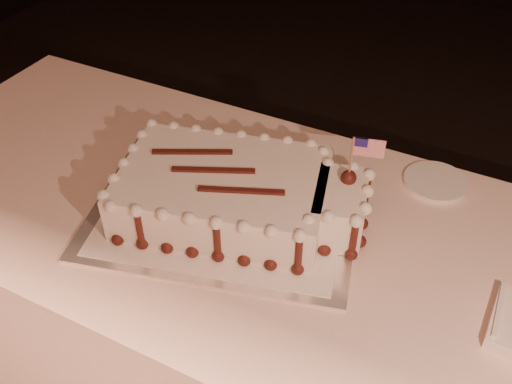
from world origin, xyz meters
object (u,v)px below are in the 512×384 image
at_px(cake_board, 225,211).
at_px(side_plate, 435,182).
at_px(banquet_table, 335,355).
at_px(sheet_cake, 238,194).

height_order(cake_board, side_plate, side_plate).
relative_size(banquet_table, cake_board, 4.02).
xyz_separation_m(cake_board, sheet_cake, (0.03, 0.01, 0.06)).
bearing_deg(banquet_table, side_plate, 72.00).
bearing_deg(banquet_table, sheet_cake, 179.74).
height_order(cake_board, sheet_cake, sheet_cake).
bearing_deg(banquet_table, cake_board, -178.71).
bearing_deg(sheet_cake, side_plate, 39.85).
bearing_deg(side_plate, banquet_table, -108.00).
xyz_separation_m(cake_board, side_plate, (0.41, 0.32, 0.00)).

